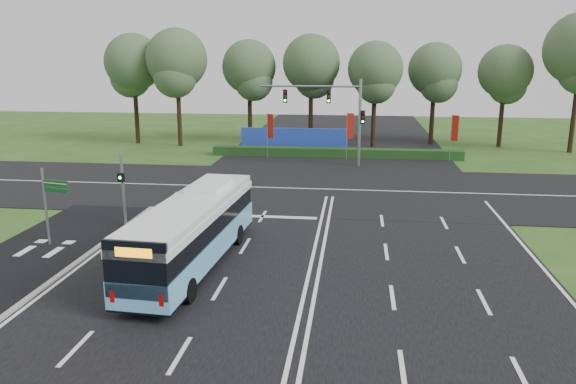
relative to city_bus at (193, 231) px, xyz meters
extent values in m
plane|color=#294A18|center=(4.94, 2.78, -1.60)|extent=(120.00, 120.00, 0.00)
cube|color=black|center=(4.94, 2.78, -1.58)|extent=(20.00, 120.00, 0.04)
cube|color=black|center=(4.94, 14.78, -1.57)|extent=(120.00, 14.00, 0.05)
cube|color=black|center=(-7.56, -0.22, -1.57)|extent=(5.00, 18.00, 0.06)
cube|color=gray|center=(-5.16, -0.22, -1.54)|extent=(0.25, 18.00, 0.12)
cube|color=#62AFE4|center=(0.00, 0.02, -0.61)|extent=(2.99, 11.16, 1.01)
cube|color=black|center=(0.00, 0.02, -1.07)|extent=(2.96, 11.11, 0.28)
cube|color=black|center=(0.00, 0.02, 0.31)|extent=(2.89, 10.99, 0.87)
cube|color=white|center=(0.00, 0.02, 0.86)|extent=(2.99, 11.16, 0.32)
cube|color=white|center=(0.00, 0.02, 1.18)|extent=(2.92, 10.72, 0.32)
cube|color=white|center=(0.15, 2.31, 1.46)|extent=(1.64, 2.85, 0.23)
cube|color=black|center=(-0.34, -5.43, 0.35)|extent=(2.23, 0.26, 2.02)
cube|color=orange|center=(-0.35, -5.47, 1.00)|extent=(1.29, 0.14, 0.32)
cylinder|color=black|center=(-0.87, 3.20, -1.12)|extent=(0.32, 0.97, 0.96)
cylinder|color=black|center=(1.27, 3.07, -1.12)|extent=(0.32, 0.97, 0.96)
cylinder|color=black|center=(-1.29, -3.41, -1.12)|extent=(0.32, 0.97, 0.96)
cylinder|color=black|center=(0.85, -3.54, -1.12)|extent=(0.32, 0.97, 0.96)
cylinder|color=gray|center=(-5.26, 5.19, 0.37)|extent=(0.16, 0.16, 3.94)
cube|color=black|center=(-5.26, 5.01, 1.10)|extent=(0.37, 0.31, 0.45)
sphere|color=#19F233|center=(-5.26, 4.91, 1.10)|extent=(0.16, 0.16, 0.16)
cylinder|color=gray|center=(-7.64, 1.84, 0.28)|extent=(0.11, 0.11, 3.76)
cube|color=#0D4A1D|center=(-6.96, 1.68, 1.50)|extent=(1.38, 0.39, 0.28)
cube|color=#0D4A1D|center=(-6.96, 1.68, 1.18)|extent=(1.38, 0.39, 0.21)
cube|color=white|center=(-6.96, 1.64, 1.50)|extent=(1.28, 0.32, 0.04)
cylinder|color=gray|center=(-0.97, 26.06, 0.39)|extent=(0.06, 0.06, 3.97)
cube|color=#9F190D|center=(-0.70, 25.96, 1.23)|extent=(0.51, 0.21, 2.12)
cylinder|color=gray|center=(5.89, 26.06, 0.46)|extent=(0.06, 0.06, 4.11)
cube|color=#9F190D|center=(6.19, 26.10, 1.33)|extent=(0.55, 0.10, 2.19)
cylinder|color=gray|center=(14.61, 26.26, 0.42)|extent=(0.06, 0.06, 4.04)
cube|color=#9F190D|center=(14.89, 26.16, 1.28)|extent=(0.52, 0.21, 2.16)
cylinder|color=gray|center=(6.94, 23.28, 1.90)|extent=(0.24, 0.24, 7.00)
cylinder|color=gray|center=(2.94, 23.28, 4.80)|extent=(8.00, 0.16, 0.16)
cube|color=black|center=(4.44, 23.28, 4.00)|extent=(0.32, 0.28, 1.05)
cube|color=black|center=(0.94, 23.28, 4.00)|extent=(0.32, 0.28, 1.05)
cube|color=black|center=(7.19, 23.28, 2.40)|extent=(0.32, 0.28, 1.05)
cube|color=#183B15|center=(4.94, 27.28, -1.20)|extent=(22.00, 1.20, 0.80)
cube|color=#203FB0|center=(0.94, 29.78, -0.50)|extent=(10.00, 0.30, 2.20)
cylinder|color=black|center=(-15.55, 32.96, 2.26)|extent=(0.44, 0.44, 7.71)
sphere|color=#3B5633|center=(-15.55, 32.96, 6.52)|extent=(5.68, 5.68, 5.68)
cylinder|color=black|center=(-10.71, 31.85, 2.41)|extent=(0.44, 0.44, 8.02)
sphere|color=#3B5633|center=(-10.71, 31.85, 6.84)|extent=(5.91, 5.91, 5.91)
cylinder|color=black|center=(-4.08, 34.25, 2.05)|extent=(0.44, 0.44, 7.29)
sphere|color=#3B5633|center=(-4.08, 34.25, 6.08)|extent=(5.37, 5.37, 5.37)
cylinder|color=black|center=(2.11, 34.25, 2.23)|extent=(0.44, 0.44, 7.65)
sphere|color=#3B5633|center=(2.11, 34.25, 6.45)|extent=(5.63, 5.63, 5.63)
cylinder|color=black|center=(8.33, 33.42, 1.98)|extent=(0.44, 0.44, 7.15)
sphere|color=#3B5633|center=(8.33, 33.42, 5.93)|extent=(5.27, 5.27, 5.27)
cylinder|color=black|center=(14.18, 35.68, 1.95)|extent=(0.44, 0.44, 7.09)
sphere|color=#3B5633|center=(14.18, 35.68, 5.87)|extent=(5.22, 5.22, 5.22)
cylinder|color=black|center=(20.68, 35.05, 1.87)|extent=(0.44, 0.44, 6.93)
sphere|color=#3B5633|center=(20.68, 35.05, 5.70)|extent=(5.11, 5.11, 5.11)
cylinder|color=black|center=(26.45, 32.46, 2.85)|extent=(0.44, 0.44, 8.89)
camera|label=1|loc=(6.74, -21.93, 7.24)|focal=35.00mm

